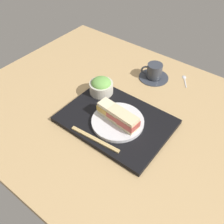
# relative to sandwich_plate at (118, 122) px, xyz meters

# --- Properties ---
(ground_plane) EXTENTS (1.40, 1.00, 0.03)m
(ground_plane) POSITION_rel_sandwich_plate_xyz_m (-0.01, 0.07, -0.04)
(ground_plane) COLOR tan
(serving_tray) EXTENTS (0.43, 0.31, 0.02)m
(serving_tray) POSITION_rel_sandwich_plate_xyz_m (-0.02, 0.01, -0.02)
(serving_tray) COLOR black
(serving_tray) RESTS_ON ground_plane
(sandwich_plate) EXTENTS (0.21, 0.21, 0.01)m
(sandwich_plate) POSITION_rel_sandwich_plate_xyz_m (0.00, 0.00, 0.00)
(sandwich_plate) COLOR silver
(sandwich_plate) RESTS_ON serving_tray
(sandwich_near) EXTENTS (0.08, 0.06, 0.05)m
(sandwich_near) POSITION_rel_sandwich_plate_xyz_m (-0.05, 0.01, 0.03)
(sandwich_near) COLOR beige
(sandwich_near) RESTS_ON sandwich_plate
(sandwich_middle) EXTENTS (0.08, 0.06, 0.05)m
(sandwich_middle) POSITION_rel_sandwich_plate_xyz_m (0.00, 0.00, 0.03)
(sandwich_middle) COLOR beige
(sandwich_middle) RESTS_ON sandwich_plate
(sandwich_far) EXTENTS (0.08, 0.06, 0.05)m
(sandwich_far) POSITION_rel_sandwich_plate_xyz_m (0.05, -0.01, 0.03)
(sandwich_far) COLOR beige
(sandwich_far) RESTS_ON sandwich_plate
(salad_bowl) EXTENTS (0.10, 0.10, 0.07)m
(salad_bowl) POSITION_rel_sandwich_plate_xyz_m (-0.17, 0.11, 0.03)
(salad_bowl) COLOR beige
(salad_bowl) RESTS_ON serving_tray
(chopsticks_pair) EXTENTS (0.21, 0.03, 0.01)m
(chopsticks_pair) POSITION_rel_sandwich_plate_xyz_m (-0.02, -0.12, -0.00)
(chopsticks_pair) COLOR tan
(chopsticks_pair) RESTS_ON serving_tray
(coffee_cup) EXTENTS (0.14, 0.14, 0.08)m
(coffee_cup) POSITION_rel_sandwich_plate_xyz_m (-0.05, 0.36, 0.01)
(coffee_cup) COLOR #333842
(coffee_cup) RESTS_ON ground_plane
(teaspoon) EXTENTS (0.06, 0.09, 0.01)m
(teaspoon) POSITION_rel_sandwich_plate_xyz_m (0.07, 0.45, -0.02)
(teaspoon) COLOR silver
(teaspoon) RESTS_ON ground_plane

